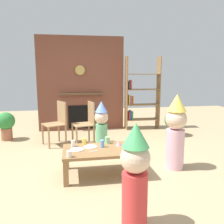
# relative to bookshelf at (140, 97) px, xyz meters

# --- Properties ---
(ground_plane) EXTENTS (12.00, 12.00, 0.00)m
(ground_plane) POSITION_rel_bookshelf_xyz_m (-1.24, -2.40, -0.86)
(ground_plane) COLOR tan
(brick_fireplace_feature) EXTENTS (2.20, 0.28, 2.40)m
(brick_fireplace_feature) POSITION_rel_bookshelf_xyz_m (-1.52, 0.20, 0.33)
(brick_fireplace_feature) COLOR brown
(brick_fireplace_feature) RESTS_ON ground_plane
(bookshelf) EXTENTS (0.90, 0.28, 1.90)m
(bookshelf) POSITION_rel_bookshelf_xyz_m (0.00, 0.00, 0.00)
(bookshelf) COLOR olive
(bookshelf) RESTS_ON ground_plane
(coffee_table) EXTENTS (1.13, 0.66, 0.39)m
(coffee_table) POSITION_rel_bookshelf_xyz_m (-1.36, -2.69, -0.53)
(coffee_table) COLOR olive
(coffee_table) RESTS_ON ground_plane
(paper_cup_near_left) EXTENTS (0.06, 0.06, 0.10)m
(paper_cup_near_left) POSITION_rel_bookshelf_xyz_m (-1.60, -2.44, -0.42)
(paper_cup_near_left) COLOR #F2CC4C
(paper_cup_near_left) RESTS_ON coffee_table
(paper_cup_near_right) EXTENTS (0.07, 0.07, 0.09)m
(paper_cup_near_right) POSITION_rel_bookshelf_xyz_m (-1.83, -2.96, -0.43)
(paper_cup_near_right) COLOR silver
(paper_cup_near_right) RESTS_ON coffee_table
(paper_cup_center) EXTENTS (0.06, 0.06, 0.11)m
(paper_cup_center) POSITION_rel_bookshelf_xyz_m (-1.35, -2.61, -0.41)
(paper_cup_center) COLOR #669EE0
(paper_cup_center) RESTS_ON coffee_table
(paper_cup_far_left) EXTENTS (0.06, 0.06, 0.10)m
(paper_cup_far_left) POSITION_rel_bookshelf_xyz_m (-1.77, -2.52, -0.42)
(paper_cup_far_left) COLOR silver
(paper_cup_far_left) RESTS_ON coffee_table
(paper_cup_far_right) EXTENTS (0.08, 0.08, 0.11)m
(paper_cup_far_right) POSITION_rel_bookshelf_xyz_m (-1.24, -2.44, -0.42)
(paper_cup_far_right) COLOR #8CD18C
(paper_cup_far_right) RESTS_ON coffee_table
(paper_plate_front) EXTENTS (0.20, 0.20, 0.01)m
(paper_plate_front) POSITION_rel_bookshelf_xyz_m (-1.52, -2.58, -0.46)
(paper_plate_front) COLOR white
(paper_plate_front) RESTS_ON coffee_table
(paper_plate_rear) EXTENTS (0.19, 0.19, 0.01)m
(paper_plate_rear) POSITION_rel_bookshelf_xyz_m (-1.72, -2.68, -0.46)
(paper_plate_rear) COLOR white
(paper_plate_rear) RESTS_ON coffee_table
(birthday_cake_slice) EXTENTS (0.10, 0.10, 0.07)m
(birthday_cake_slice) POSITION_rel_bookshelf_xyz_m (-1.09, -2.58, -0.43)
(birthday_cake_slice) COLOR pink
(birthday_cake_slice) RESTS_ON coffee_table
(table_fork) EXTENTS (0.14, 0.08, 0.01)m
(table_fork) POSITION_rel_bookshelf_xyz_m (-1.50, -2.79, -0.47)
(table_fork) COLOR silver
(table_fork) RESTS_ON coffee_table
(child_with_cone_hat) EXTENTS (0.29, 0.29, 1.04)m
(child_with_cone_hat) POSITION_rel_bookshelf_xyz_m (-1.20, -3.93, -0.31)
(child_with_cone_hat) COLOR #D13838
(child_with_cone_hat) RESTS_ON ground_plane
(child_in_pink) EXTENTS (0.32, 0.32, 1.17)m
(child_in_pink) POSITION_rel_bookshelf_xyz_m (-0.20, -2.66, -0.24)
(child_in_pink) COLOR #EAB2C6
(child_in_pink) RESTS_ON ground_plane
(child_by_the_chairs) EXTENTS (0.26, 0.26, 0.95)m
(child_by_the_chairs) POSITION_rel_bookshelf_xyz_m (-1.22, -1.56, -0.36)
(child_by_the_chairs) COLOR #66B27F
(child_by_the_chairs) RESTS_ON ground_plane
(dining_chair_left) EXTENTS (0.53, 0.53, 0.90)m
(dining_chair_left) POSITION_rel_bookshelf_xyz_m (-2.07, -1.06, -0.35)
(dining_chair_left) COLOR #9E7A51
(dining_chair_left) RESTS_ON ground_plane
(dining_chair_middle) EXTENTS (0.48, 0.48, 0.90)m
(dining_chair_middle) POSITION_rel_bookshelf_xyz_m (-1.47, -1.20, -0.35)
(dining_chair_middle) COLOR #9E7A51
(dining_chair_middle) RESTS_ON ground_plane
(potted_plant_tall) EXTENTS (0.44, 0.44, 0.60)m
(potted_plant_tall) POSITION_rel_bookshelf_xyz_m (0.61, -0.82, -0.52)
(potted_plant_tall) COLOR #9E5B42
(potted_plant_tall) RESTS_ON ground_plane
(potted_plant_short) EXTENTS (0.39, 0.39, 0.63)m
(potted_plant_short) POSITION_rel_bookshelf_xyz_m (-3.23, -0.54, -0.49)
(potted_plant_short) COLOR #9E5B42
(potted_plant_short) RESTS_ON ground_plane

